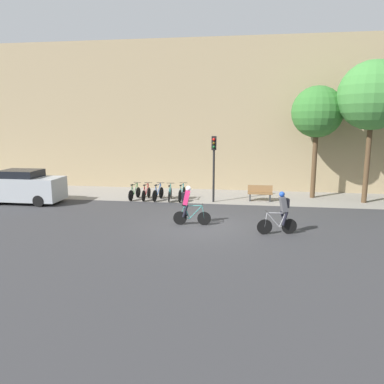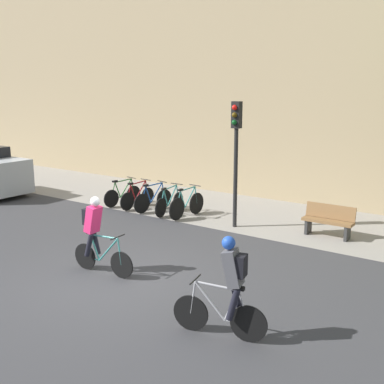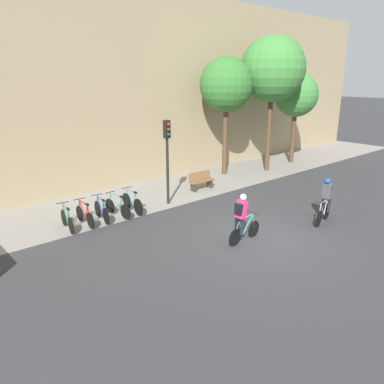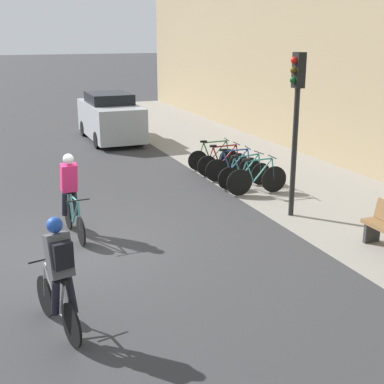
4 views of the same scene
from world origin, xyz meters
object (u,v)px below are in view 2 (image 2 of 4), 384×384
Objects in this scene: traffic_light_pole at (236,141)px; bench at (328,221)px; parked_bike_1 at (137,197)px; parked_bike_3 at (170,202)px; cyclist_grey at (229,284)px; parked_bike_4 at (187,204)px; parked_bike_2 at (153,199)px; cyclist_pink at (96,231)px; parked_bike_0 at (123,194)px.

traffic_light_pole reaches higher than bench.
parked_bike_3 is (1.41, -0.00, -0.00)m from parked_bike_1.
cyclist_grey is 7.75m from parked_bike_4.
parked_bike_2 is 0.96× the size of parked_bike_4.
cyclist_pink is at bearing 168.54° from cyclist_grey.
cyclist_grey is 8.23m from parked_bike_3.
parked_bike_0 is 2.82m from parked_bike_4.
parked_bike_0 is at bearing 179.99° from parked_bike_1.
cyclist_grey is at bearing -38.86° from parked_bike_1.
cyclist_grey is 8.75m from parked_bike_2.
parked_bike_1 reaches higher than parked_bike_3.
parked_bike_2 is (0.70, 0.00, 0.01)m from parked_bike_1.
parked_bike_3 is at bearing -0.03° from parked_bike_1.
bench is at bearing 6.71° from parked_bike_3.
cyclist_pink is 6.01m from parked_bike_1.
cyclist_grey is 1.07× the size of parked_bike_1.
parked_bike_2 is (1.41, 0.00, 0.01)m from parked_bike_0.
traffic_light_pole reaches higher than parked_bike_2.
cyclist_pink reaches higher than parked_bike_0.
traffic_light_pole is at bearing -165.26° from bench.
parked_bike_4 is at bearing 0.04° from parked_bike_1.
parked_bike_4 is (-1.15, 5.01, -0.53)m from cyclist_pink.
parked_bike_1 is (-7.21, 5.81, -0.56)m from cyclist_grey.
parked_bike_1 is 6.58m from bench.
parked_bike_1 is 0.44× the size of traffic_light_pole.
traffic_light_pole reaches higher than parked_bike_4.
parked_bike_0 is at bearing 178.97° from traffic_light_pole.
parked_bike_1 is at bearing 123.08° from cyclist_pink.
parked_bike_1 is 0.96× the size of parked_bike_4.
cyclist_pink is 6.42m from parked_bike_0.
bench is (4.44, 0.60, 0.04)m from parked_bike_4.
cyclist_pink is at bearing -77.09° from parked_bike_4.
traffic_light_pole is at bearing -2.66° from parked_bike_4.
parked_bike_3 is 0.45× the size of traffic_light_pole.
parked_bike_1 is at bearing -0.01° from parked_bike_0.
parked_bike_0 is at bearing -179.98° from parked_bike_2.
parked_bike_4 is (2.82, 0.00, 0.03)m from parked_bike_0.
cyclist_grey is at bearing -48.76° from parked_bike_4.
traffic_light_pole reaches higher than parked_bike_1.
cyclist_pink is 1.04× the size of parked_bike_3.
parked_bike_0 is at bearing 128.39° from cyclist_pink.
parked_bike_2 is 3.89m from traffic_light_pole.
parked_bike_2 is (-6.51, 5.81, -0.55)m from cyclist_grey.
cyclist_grey is 1.03× the size of parked_bike_4.
parked_bike_0 is 0.98× the size of parked_bike_2.
cyclist_pink is 5.66m from parked_bike_2.
cyclist_pink is 4.03m from cyclist_grey.
traffic_light_pole is at bearing -1.03° from parked_bike_0.
parked_bike_0 is 0.43× the size of traffic_light_pole.
parked_bike_0 is at bearing -179.98° from parked_bike_4.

